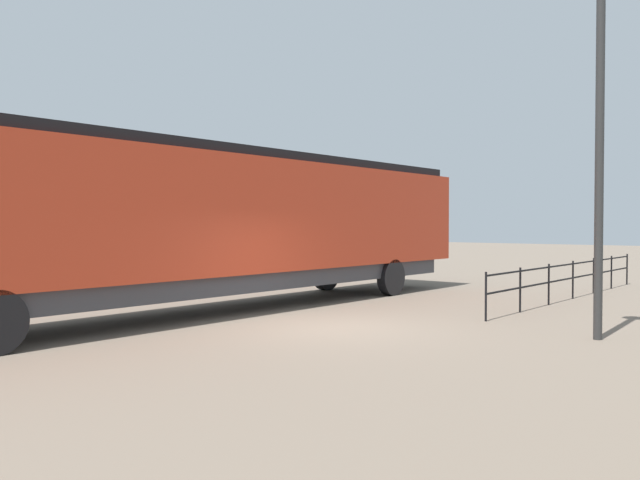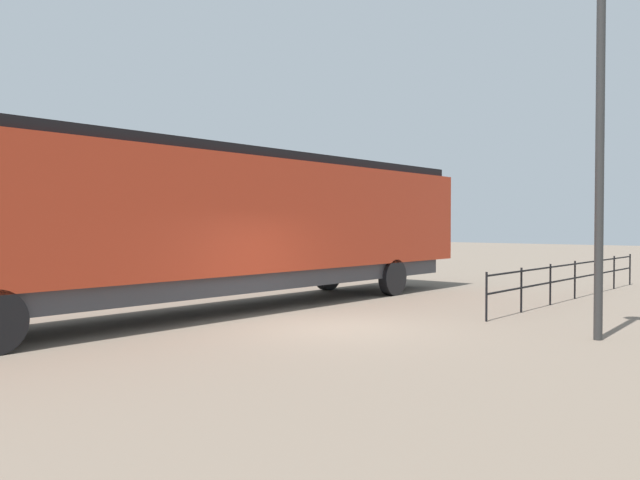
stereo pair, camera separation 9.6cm
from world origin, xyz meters
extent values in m
plane|color=#756656|center=(0.00, 0.00, 0.00)|extent=(120.00, 120.00, 0.00)
cube|color=red|center=(-3.76, 0.07, 2.38)|extent=(2.86, 18.49, 2.77)
cube|color=black|center=(-3.76, 8.17, 1.97)|extent=(2.75, 2.29, 1.94)
cube|color=black|center=(-3.76, 0.07, 3.89)|extent=(2.57, 17.75, 0.24)
cube|color=#38383D|center=(-3.76, 0.07, 0.78)|extent=(2.57, 17.01, 0.45)
cylinder|color=black|center=(-5.04, 5.98, 0.55)|extent=(0.30, 1.10, 1.10)
cylinder|color=black|center=(-2.48, 5.98, 0.55)|extent=(0.30, 1.10, 1.10)
cylinder|color=#2D2D2D|center=(4.71, 2.07, 3.37)|extent=(0.16, 0.16, 6.73)
cube|color=black|center=(2.08, 8.60, 1.02)|extent=(0.04, 11.46, 0.04)
cube|color=black|center=(2.08, 8.60, 0.61)|extent=(0.04, 11.46, 0.04)
cylinder|color=black|center=(2.08, 2.87, 0.55)|extent=(0.05, 0.05, 1.10)
cylinder|color=black|center=(2.08, 4.78, 0.55)|extent=(0.05, 0.05, 1.10)
cylinder|color=black|center=(2.08, 6.69, 0.55)|extent=(0.05, 0.05, 1.10)
cylinder|color=black|center=(2.08, 8.60, 0.55)|extent=(0.05, 0.05, 1.10)
cylinder|color=black|center=(2.08, 10.51, 0.55)|extent=(0.05, 0.05, 1.10)
cylinder|color=black|center=(2.08, 12.42, 0.55)|extent=(0.05, 0.05, 1.10)
cylinder|color=black|center=(2.08, 14.33, 0.55)|extent=(0.05, 0.05, 1.10)
camera|label=1|loc=(8.47, -10.64, 2.17)|focal=36.62mm
camera|label=2|loc=(8.54, -10.58, 2.17)|focal=36.62mm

